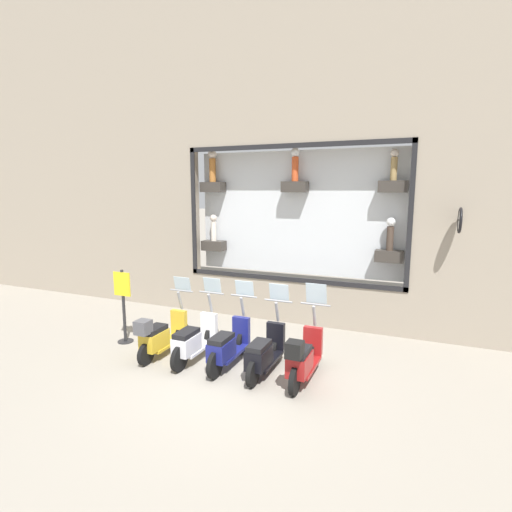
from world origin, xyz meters
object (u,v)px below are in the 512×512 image
(scooter_black_1, at_px, (264,353))
(scooter_white_3, at_px, (194,340))
(scooter_red_0, at_px, (303,358))
(shop_sign_post, at_px, (123,303))
(scooter_yellow_4, at_px, (160,335))
(scooter_navy_2, at_px, (228,346))

(scooter_black_1, height_order, scooter_white_3, scooter_black_1)
(scooter_red_0, distance_m, shop_sign_post, 4.42)
(scooter_white_3, xyz_separation_m, scooter_yellow_4, (-0.07, 0.79, 0.02))
(scooter_black_1, distance_m, scooter_navy_2, 0.79)
(scooter_red_0, xyz_separation_m, scooter_yellow_4, (-0.01, 3.14, -0.02))
(scooter_red_0, relative_size, scooter_yellow_4, 1.01)
(scooter_yellow_4, height_order, shop_sign_post, shop_sign_post)
(scooter_red_0, bearing_deg, scooter_black_1, 85.92)
(scooter_navy_2, xyz_separation_m, scooter_yellow_4, (-0.07, 1.57, 0.02))
(scooter_navy_2, bearing_deg, scooter_black_1, -90.24)
(scooter_navy_2, height_order, shop_sign_post, shop_sign_post)
(scooter_black_1, bearing_deg, scooter_white_3, 89.93)
(scooter_red_0, xyz_separation_m, shop_sign_post, (0.31, 4.39, 0.45))
(scooter_red_0, distance_m, scooter_navy_2, 1.57)
(scooter_red_0, height_order, shop_sign_post, shop_sign_post)
(scooter_red_0, height_order, scooter_white_3, scooter_red_0)
(scooter_white_3, bearing_deg, scooter_black_1, -90.07)
(scooter_navy_2, height_order, scooter_yellow_4, scooter_navy_2)
(scooter_black_1, relative_size, scooter_yellow_4, 1.00)
(scooter_black_1, xyz_separation_m, scooter_navy_2, (0.00, 0.79, 0.01))
(scooter_yellow_4, bearing_deg, scooter_black_1, -88.33)
(scooter_yellow_4, bearing_deg, shop_sign_post, 75.28)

